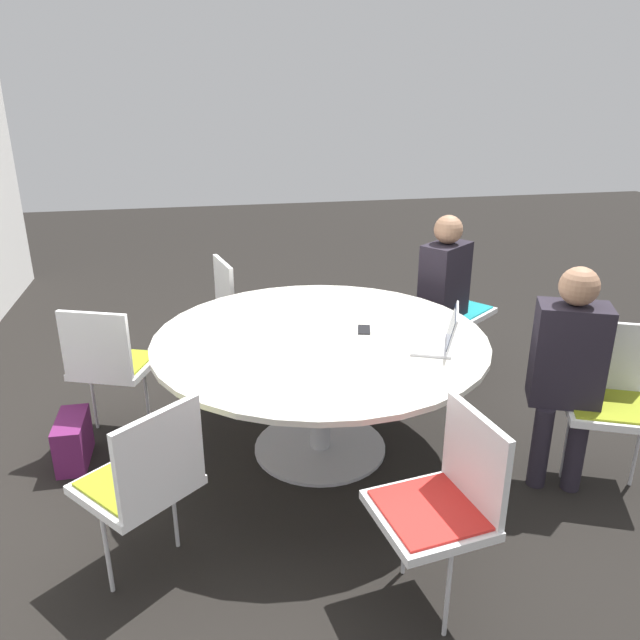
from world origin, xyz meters
name	(u,v)px	position (x,y,z in m)	size (l,w,h in m)	color
ground_plane	(320,448)	(0.00, 0.00, 0.00)	(16.00, 16.00, 0.00)	black
conference_table	(320,354)	(0.00, 0.00, 0.62)	(1.89, 1.89, 0.73)	#B7B7BC
chair_0	(608,391)	(-0.55, -1.47, 0.53)	(0.56, 0.57, 0.87)	white
chair_1	(451,300)	(1.00, -1.21, 0.53)	(0.60, 0.60, 0.87)	white
chair_2	(242,304)	(1.22, 0.36, 0.53)	(0.53, 0.51, 0.87)	white
chair_3	(109,359)	(0.38, 1.21, 0.53)	(0.55, 0.56, 0.87)	white
chair_4	(144,476)	(-0.87, 0.92, 0.53)	(0.61, 0.61, 0.87)	white
chair_5	(445,496)	(-1.24, -0.27, 0.53)	(0.50, 0.49, 0.87)	white
person_0	(568,361)	(-0.53, -1.22, 0.72)	(0.35, 0.42, 1.22)	#231E28
person_1	(446,286)	(0.79, -1.07, 0.72)	(0.39, 0.42, 1.22)	#231E28
laptop	(441,337)	(-0.26, -0.62, 0.79)	(0.39, 0.34, 0.21)	silver
cell_phone	(364,330)	(0.04, -0.27, 0.74)	(0.15, 0.10, 0.01)	black
handbag	(73,440)	(0.13, 1.43, 0.14)	(0.36, 0.16, 0.28)	#661E56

